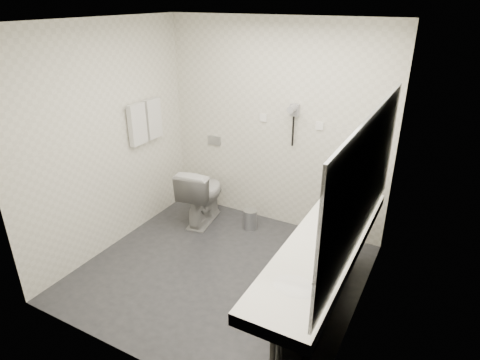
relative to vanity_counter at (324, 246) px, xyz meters
The scene contains 29 objects.
floor 1.39m from the vanity_counter, 169.92° to the left, with size 2.80×2.80×0.00m, color #292A2F.
ceiling 2.05m from the vanity_counter, 169.92° to the left, with size 2.80×2.80×0.00m, color white.
wall_back 1.93m from the vanity_counter, 126.87° to the left, with size 2.80×2.80×0.00m, color white.
wall_front 1.64m from the vanity_counter, 135.64° to the right, with size 2.80×2.80×0.00m, color white.
wall_left 2.57m from the vanity_counter, behind, with size 2.60×2.60×0.00m, color white.
wall_right 0.56m from the vanity_counter, 36.03° to the left, with size 2.60×2.60×0.00m, color white.
vanity_counter is the anchor object (origin of this frame).
vanity_panel 0.43m from the vanity_counter, ahead, with size 0.03×2.15×0.75m, color gray.
vanity_post_far 1.12m from the vanity_counter, 86.97° to the left, with size 0.06×0.06×0.75m, color silver.
mirror 0.70m from the vanity_counter, ahead, with size 0.02×2.20×1.05m, color #B2BCC6.
basin_near 0.65m from the vanity_counter, 90.00° to the right, with size 0.40×0.31×0.05m, color white.
basin_far 0.65m from the vanity_counter, 90.00° to the left, with size 0.40×0.31×0.05m, color white.
faucet_near 0.69m from the vanity_counter, 73.30° to the right, with size 0.04×0.04×0.15m, color silver.
faucet_far 0.69m from the vanity_counter, 73.30° to the left, with size 0.04×0.04×0.15m, color silver.
soap_bottle_a 0.13m from the vanity_counter, 17.94° to the left, with size 0.05×0.05×0.12m, color white.
soap_bottle_b 0.17m from the vanity_counter, 61.84° to the left, with size 0.07×0.07×0.09m, color white.
glass_left 0.23m from the vanity_counter, 65.06° to the left, with size 0.05×0.05×0.10m, color silver.
toilet 2.20m from the vanity_counter, 151.30° to the left, with size 0.43×0.75×0.76m, color white.
flush_plate 2.48m from the vanity_counter, 143.06° to the left, with size 0.18×0.02×0.12m, color #B2B5BA.
pedal_bin 1.84m from the vanity_counter, 137.63° to the left, with size 0.17×0.17×0.24m, color #B2B5BA.
bin_lid 1.80m from the vanity_counter, 137.63° to the left, with size 0.17×0.17×0.01m, color #B2B5BA.
towel_rail 2.69m from the vanity_counter, 163.14° to the left, with size 0.02×0.02×0.62m, color silver.
towel_near 2.59m from the vanity_counter, 166.10° to the left, with size 0.07×0.24×0.48m, color silver.
towel_far 2.67m from the vanity_counter, 160.15° to the left, with size 0.07×0.24×0.48m, color silver.
dryer_cradle 1.85m from the vanity_counter, 120.76° to the left, with size 0.10×0.04×0.14m, color #98989D.
dryer_barrel 1.81m from the vanity_counter, 122.01° to the left, with size 0.08×0.08×0.14m, color #98989D.
dryer_cord 1.76m from the vanity_counter, 121.02° to the left, with size 0.02×0.02×0.35m, color black.
switch_plate_a 2.04m from the vanity_counter, 130.59° to the left, with size 0.09×0.02×0.09m, color white.
switch_plate_b 1.69m from the vanity_counter, 111.13° to the left, with size 0.09×0.02×0.09m, color white.
Camera 1 is at (1.87, -3.03, 2.69)m, focal length 30.60 mm.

